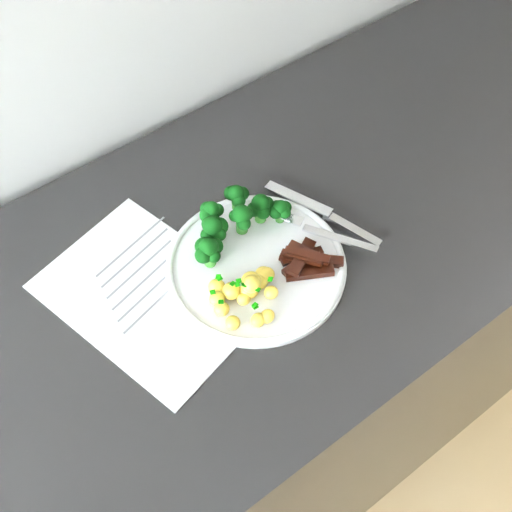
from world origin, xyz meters
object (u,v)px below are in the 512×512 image
(counter, at_px, (204,414))
(knife, at_px, (337,221))
(broccoli, at_px, (233,220))
(potatoes, at_px, (247,291))
(fork, at_px, (324,232))
(plate, at_px, (256,265))
(recipe_paper, at_px, (149,294))
(beef_strips, at_px, (306,260))

(counter, bearing_deg, knife, -6.97)
(broccoli, bearing_deg, potatoes, -115.64)
(broccoli, xyz_separation_m, fork, (0.10, -0.08, -0.03))
(plate, distance_m, broccoli, 0.07)
(counter, xyz_separation_m, knife, (0.25, -0.03, 0.44))
(counter, bearing_deg, recipe_paper, 139.81)
(potatoes, bearing_deg, counter, 140.11)
(broccoli, height_order, knife, broccoli)
(broccoli, bearing_deg, counter, -160.85)
(broccoli, bearing_deg, knife, -27.07)
(broccoli, xyz_separation_m, potatoes, (-0.05, -0.10, -0.02))
(counter, bearing_deg, beef_strips, -21.30)
(potatoes, bearing_deg, broccoli, 64.36)
(broccoli, bearing_deg, plate, -94.77)
(fork, bearing_deg, knife, 16.92)
(knife, bearing_deg, potatoes, -171.98)
(counter, distance_m, beef_strips, 0.49)
(counter, distance_m, knife, 0.51)
(counter, height_order, plate, plate)
(knife, bearing_deg, beef_strips, -158.66)
(plate, bearing_deg, fork, -9.46)
(counter, distance_m, broccoli, 0.49)
(counter, height_order, beef_strips, beef_strips)
(recipe_paper, xyz_separation_m, beef_strips, (0.20, -0.09, 0.02))
(recipe_paper, distance_m, broccoli, 0.16)
(recipe_paper, xyz_separation_m, potatoes, (0.10, -0.09, 0.02))
(counter, xyz_separation_m, beef_strips, (0.17, -0.06, 0.45))
(plate, relative_size, broccoli, 1.54)
(counter, bearing_deg, fork, -10.62)
(counter, relative_size, fork, 14.69)
(counter, bearing_deg, potatoes, -39.89)
(beef_strips, distance_m, knife, 0.09)
(plate, relative_size, knife, 1.34)
(broccoli, height_order, potatoes, broccoli)
(knife, bearing_deg, recipe_paper, 168.07)
(counter, relative_size, plate, 9.09)
(recipe_paper, xyz_separation_m, knife, (0.29, -0.06, 0.01))
(fork, bearing_deg, recipe_paper, 164.39)
(potatoes, height_order, knife, potatoes)
(potatoes, xyz_separation_m, knife, (0.18, 0.03, -0.01))
(beef_strips, height_order, knife, beef_strips)
(broccoli, distance_m, fork, 0.13)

